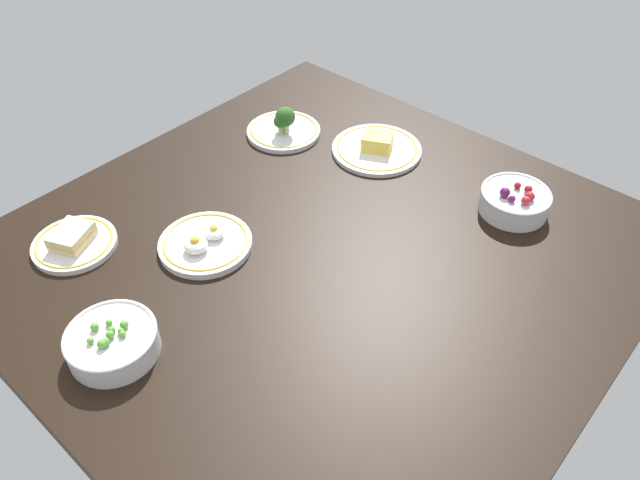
# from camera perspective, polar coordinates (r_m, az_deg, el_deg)

# --- Properties ---
(dining_table) EXTENTS (1.17, 1.16, 0.04)m
(dining_table) POSITION_cam_1_polar(r_m,az_deg,el_deg) (1.28, -0.00, -1.32)
(dining_table) COLOR black
(dining_table) RESTS_ON ground
(bowl_peas) EXTENTS (0.16, 0.16, 0.06)m
(bowl_peas) POSITION_cam_1_polar(r_m,az_deg,el_deg) (1.12, -18.62, -8.88)
(bowl_peas) COLOR silver
(bowl_peas) RESTS_ON dining_table
(plate_sandwich) EXTENTS (0.17, 0.17, 0.04)m
(plate_sandwich) POSITION_cam_1_polar(r_m,az_deg,el_deg) (1.35, -21.78, -0.16)
(plate_sandwich) COLOR silver
(plate_sandwich) RESTS_ON dining_table
(bowl_berries) EXTENTS (0.15, 0.15, 0.07)m
(bowl_berries) POSITION_cam_1_polar(r_m,az_deg,el_deg) (1.40, 17.53, 3.49)
(bowl_berries) COLOR silver
(bowl_berries) RESTS_ON dining_table
(plate_broccoli) EXTENTS (0.19, 0.19, 0.08)m
(plate_broccoli) POSITION_cam_1_polar(r_m,az_deg,el_deg) (1.59, -3.37, 10.36)
(plate_broccoli) COLOR silver
(plate_broccoli) RESTS_ON dining_table
(plate_eggs) EXTENTS (0.19, 0.19, 0.05)m
(plate_eggs) POSITION_cam_1_polar(r_m,az_deg,el_deg) (1.28, -10.56, -0.27)
(plate_eggs) COLOR silver
(plate_eggs) RESTS_ON dining_table
(plate_cheese) EXTENTS (0.22, 0.22, 0.05)m
(plate_cheese) POSITION_cam_1_polar(r_m,az_deg,el_deg) (1.53, 5.26, 8.49)
(plate_cheese) COLOR silver
(plate_cheese) RESTS_ON dining_table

